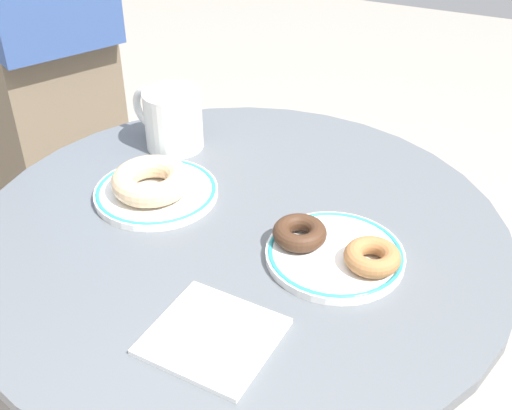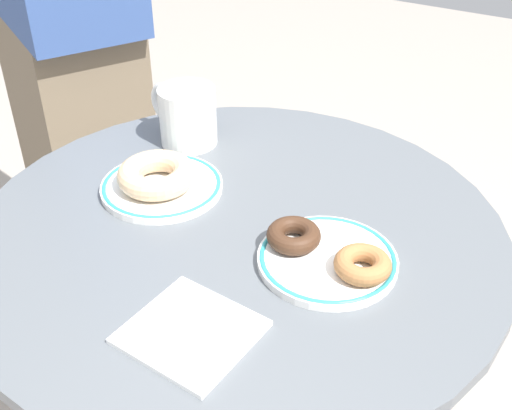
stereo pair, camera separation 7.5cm
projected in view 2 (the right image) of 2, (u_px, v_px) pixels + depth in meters
The scene contains 9 objects.
cafe_table at pixel (240, 362), 0.99m from camera, with size 0.70×0.70×0.77m.
plate_left at pixel (162, 186), 0.90m from camera, with size 0.17×0.17×0.01m.
plate_right at pixel (327, 259), 0.77m from camera, with size 0.17×0.17×0.01m.
donut_glazed at pixel (157, 175), 0.88m from camera, with size 0.11×0.11×0.03m, color #E0B789.
donut_cinnamon at pixel (363, 264), 0.73m from camera, with size 0.07×0.07×0.02m, color #A36B3D.
donut_chocolate at pixel (294, 235), 0.78m from camera, with size 0.07×0.07×0.02m, color #422819.
paper_napkin at pixel (191, 332), 0.67m from camera, with size 0.13×0.12×0.01m, color white.
coffee_mug at pixel (186, 115), 0.99m from camera, with size 0.13×0.09×0.09m.
person_figure at pixel (64, 34), 1.33m from camera, with size 0.50×0.41×1.63m.
Camera 2 is at (0.36, -0.57, 1.26)m, focal length 44.85 mm.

